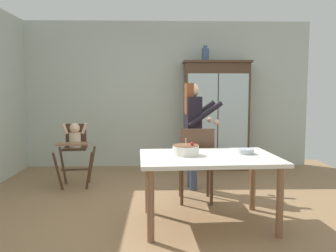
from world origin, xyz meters
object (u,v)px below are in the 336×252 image
object	(u,v)px
high_chair_with_toddler	(75,143)
serving_bowl	(246,151)
adult_person	(193,122)
dining_chair_far_side	(196,160)
ceramic_vase	(205,54)
birthday_cake	(186,150)
dining_table	(208,164)
china_cabinet	(216,115)

from	to	relation	value
high_chair_with_toddler	serving_bowl	size ratio (longest dim) A/B	5.28
adult_person	dining_chair_far_side	bearing A→B (deg)	172.25
ceramic_vase	serving_bowl	bearing A→B (deg)	-87.81
birthday_cake	dining_chair_far_side	xyz separation A→B (m)	(0.18, 0.66, -0.24)
birthday_cake	dining_table	bearing A→B (deg)	-13.10
birthday_cake	ceramic_vase	bearing A→B (deg)	78.37
high_chair_with_toddler	birthday_cake	distance (m)	2.16
ceramic_vase	birthday_cake	world-z (taller)	ceramic_vase
high_chair_with_toddler	birthday_cake	size ratio (longest dim) A/B	3.39
high_chair_with_toddler	dining_chair_far_side	bearing A→B (deg)	-32.55
china_cabinet	dining_chair_far_side	size ratio (longest dim) A/B	2.04
high_chair_with_toddler	birthday_cake	world-z (taller)	high_chair_with_toddler
ceramic_vase	dining_table	xyz separation A→B (m)	(-0.32, -2.75, -1.43)
adult_person	birthday_cake	xyz separation A→B (m)	(-0.21, -1.34, -0.17)
high_chair_with_toddler	dining_table	world-z (taller)	high_chair_with_toddler
dining_table	serving_bowl	size ratio (longest dim) A/B	8.23
high_chair_with_toddler	adult_person	xyz separation A→B (m)	(1.74, -0.18, 0.31)
dining_table	high_chair_with_toddler	bearing A→B (deg)	138.25
high_chair_with_toddler	dining_chair_far_side	xyz separation A→B (m)	(1.71, -0.86, -0.10)
ceramic_vase	birthday_cake	bearing A→B (deg)	-101.63
china_cabinet	ceramic_vase	xyz separation A→B (m)	(-0.21, 0.00, 1.09)
china_cabinet	adult_person	distance (m)	1.46
china_cabinet	serving_bowl	bearing A→B (deg)	-92.25
ceramic_vase	birthday_cake	distance (m)	3.03
dining_table	serving_bowl	bearing A→B (deg)	13.86
ceramic_vase	serving_bowl	xyz separation A→B (m)	(0.10, -2.64, -1.31)
high_chair_with_toddler	china_cabinet	bearing A→B (deg)	21.21
dining_table	birthday_cake	bearing A→B (deg)	166.90
dining_table	birthday_cake	xyz separation A→B (m)	(-0.23, 0.05, 0.15)
ceramic_vase	dining_table	distance (m)	3.11
adult_person	birthday_cake	world-z (taller)	adult_person
china_cabinet	high_chair_with_toddler	world-z (taller)	china_cabinet
china_cabinet	high_chair_with_toddler	xyz separation A→B (m)	(-2.29, -1.17, -0.33)
ceramic_vase	birthday_cake	xyz separation A→B (m)	(-0.55, -2.69, -1.28)
china_cabinet	ceramic_vase	size ratio (longest dim) A/B	7.25
high_chair_with_toddler	dining_table	bearing A→B (deg)	-47.68
china_cabinet	adult_person	bearing A→B (deg)	-112.19
serving_bowl	dining_chair_far_side	size ratio (longest dim) A/B	0.19
serving_bowl	dining_chair_far_side	world-z (taller)	dining_chair_far_side
china_cabinet	high_chair_with_toddler	size ratio (longest dim) A/B	2.06
ceramic_vase	dining_table	size ratio (longest dim) A/B	0.18
dining_table	ceramic_vase	bearing A→B (deg)	83.32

